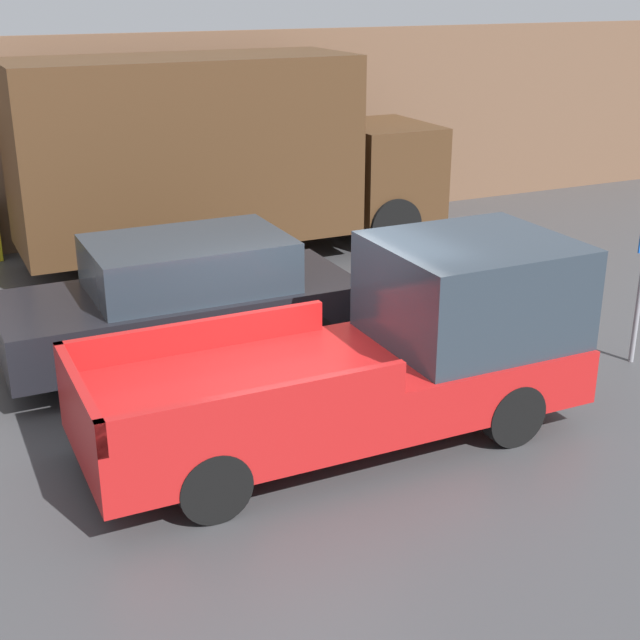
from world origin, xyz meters
name	(u,v)px	position (x,y,z in m)	size (l,w,h in m)	color
ground_plane	(319,411)	(0.00, 0.00, 0.00)	(60.00, 60.00, 0.00)	#3D3D3F
building_wall	(131,139)	(0.00, 8.65, 1.99)	(28.00, 0.15, 3.98)	brown
pickup_truck	(384,351)	(0.48, -0.73, 0.99)	(5.70, 2.10, 2.15)	red
car	(183,299)	(-0.97, 2.26, 0.87)	(4.78, 2.01, 1.71)	black
delivery_truck	(216,155)	(1.00, 6.48, 1.98)	(7.89, 2.33, 3.71)	#472D19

